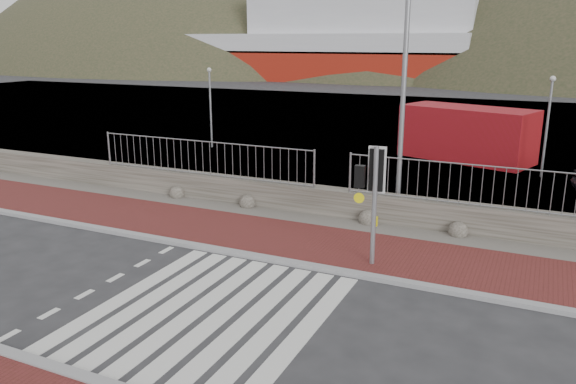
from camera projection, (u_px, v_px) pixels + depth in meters
The scene contains 14 objects.
ground at pixel (211, 311), 11.74m from camera, with size 220.00×220.00×0.00m, color #28282B.
sidewalk_far at pixel (298, 242), 15.67m from camera, with size 40.00×3.00×0.08m, color maroon.
kerb_far at pixel (274, 260), 14.36m from camera, with size 40.00×0.25×0.12m, color gray.
zebra_crossing at pixel (211, 311), 11.74m from camera, with size 4.62×5.60×0.01m.
gravel_strip at pixel (324, 222), 17.43m from camera, with size 40.00×1.50×0.06m, color #59544C.
stone_wall at pixel (333, 202), 18.02m from camera, with size 40.00×0.60×0.90m, color #48443B.
railing at pixel (332, 161), 17.53m from camera, with size 18.07×0.07×1.22m.
quay at pixel (444, 128), 36.18m from camera, with size 120.00×40.00×0.50m, color #4C4C4F.
water at pixel (495, 87), 66.85m from camera, with size 220.00×50.00×0.05m, color #3F4C54.
ferry at pixel (319, 41), 79.79m from camera, with size 50.00×16.00×20.00m.
hills_backdrop at pixel (539, 220), 92.08m from camera, with size 254.00×90.00×100.00m.
traffic_signal_far at pixel (373, 181), 13.53m from camera, with size 0.74×0.30×3.05m.
streetlight at pixel (410, 57), 16.68m from camera, with size 1.89×0.43×8.89m.
shipping_container at pixel (467, 134), 26.31m from camera, with size 5.92×2.47×2.47m, color maroon.
Camera 1 is at (5.94, -9.01, 5.50)m, focal length 35.00 mm.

